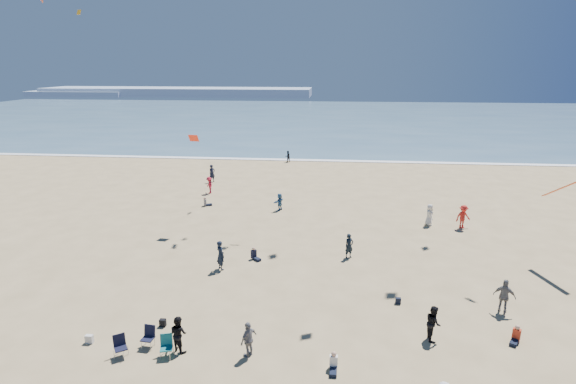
# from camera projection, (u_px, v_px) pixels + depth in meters

# --- Properties ---
(ocean) EXTENTS (220.00, 100.00, 0.06)m
(ocean) POSITION_uv_depth(u_px,v_px,m) (315.00, 118.00, 108.36)
(ocean) COLOR #476B84
(ocean) RESTS_ON ground
(surf_line) EXTENTS (220.00, 1.20, 0.08)m
(surf_line) POSITION_uv_depth(u_px,v_px,m) (300.00, 160.00, 60.51)
(surf_line) COLOR white
(surf_line) RESTS_ON ground
(headland_far) EXTENTS (110.00, 20.00, 3.20)m
(headland_far) POSITION_uv_depth(u_px,v_px,m) (178.00, 92.00, 185.42)
(headland_far) COLOR #7A8EA8
(headland_far) RESTS_ON ground
(headland_near) EXTENTS (40.00, 14.00, 2.00)m
(headland_near) POSITION_uv_depth(u_px,v_px,m) (79.00, 93.00, 184.61)
(headland_near) COLOR #7A8EA8
(headland_near) RESTS_ON ground
(standing_flyers) EXTENTS (38.04, 45.43, 1.94)m
(standing_flyers) POSITION_uv_depth(u_px,v_px,m) (334.00, 242.00, 30.48)
(standing_flyers) COLOR red
(standing_flyers) RESTS_ON ground
(seated_group) EXTENTS (21.16, 32.48, 0.84)m
(seated_group) POSITION_uv_depth(u_px,v_px,m) (305.00, 298.00, 24.02)
(seated_group) COLOR silver
(seated_group) RESTS_ON ground
(chair_cluster) EXTENTS (2.79, 1.55, 1.00)m
(chair_cluster) POSITION_uv_depth(u_px,v_px,m) (145.00, 344.00, 19.94)
(chair_cluster) COLOR black
(chair_cluster) RESTS_ON ground
(white_tote) EXTENTS (0.35, 0.20, 0.40)m
(white_tote) POSITION_uv_depth(u_px,v_px,m) (89.00, 339.00, 20.81)
(white_tote) COLOR silver
(white_tote) RESTS_ON ground
(black_backpack) EXTENTS (0.30, 0.22, 0.38)m
(black_backpack) POSITION_uv_depth(u_px,v_px,m) (163.00, 323.00, 22.13)
(black_backpack) COLOR black
(black_backpack) RESTS_ON ground
(navy_bag) EXTENTS (0.28, 0.18, 0.34)m
(navy_bag) POSITION_uv_depth(u_px,v_px,m) (398.00, 301.00, 24.23)
(navy_bag) COLOR black
(navy_bag) RESTS_ON ground
(kites_aloft) EXTENTS (42.54, 38.63, 28.17)m
(kites_aloft) POSITION_uv_depth(u_px,v_px,m) (434.00, 29.00, 24.90)
(kites_aloft) COLOR orange
(kites_aloft) RESTS_ON ground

